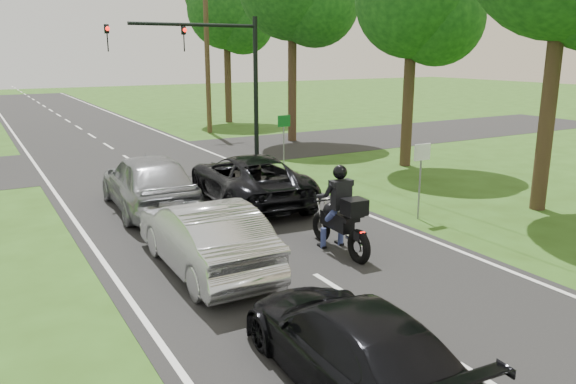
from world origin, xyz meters
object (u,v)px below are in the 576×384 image
(silver_sedan, at_px, (205,236))
(utility_pole_far, at_px, (207,42))
(motorcycle_rider, at_px, (341,218))
(sign_white, at_px, (421,163))
(sign_green, at_px, (284,129))
(silver_suv, at_px, (148,181))
(dark_car_behind, at_px, (350,343))
(dark_suv, at_px, (248,179))
(traffic_signal, at_px, (215,62))

(silver_sedan, distance_m, utility_pole_far, 21.66)
(motorcycle_rider, relative_size, sign_white, 1.14)
(sign_green, bearing_deg, sign_white, -91.43)
(sign_white, bearing_deg, utility_pole_far, 85.49)
(silver_sedan, height_order, silver_suv, silver_suv)
(utility_pole_far, distance_m, sign_white, 19.39)
(sign_white, bearing_deg, dark_car_behind, -139.04)
(motorcycle_rider, xyz_separation_m, silver_sedan, (-3.16, 0.50, -0.05))
(silver_sedan, distance_m, dark_car_behind, 4.98)
(dark_suv, distance_m, silver_sedan, 5.49)
(motorcycle_rider, height_order, traffic_signal, traffic_signal)
(silver_sedan, height_order, traffic_signal, traffic_signal)
(motorcycle_rider, distance_m, dark_car_behind, 5.39)
(dark_car_behind, height_order, sign_green, sign_green)
(motorcycle_rider, relative_size, silver_sedan, 0.53)
(sign_green, bearing_deg, utility_pole_far, 83.27)
(silver_suv, bearing_deg, traffic_signal, -124.62)
(sign_white, height_order, sign_green, same)
(utility_pole_far, bearing_deg, traffic_signal, -109.68)
(silver_sedan, distance_m, sign_white, 6.67)
(motorcycle_rider, xyz_separation_m, utility_pole_far, (4.93, 20.12, 4.26))
(motorcycle_rider, relative_size, traffic_signal, 0.38)
(motorcycle_rider, xyz_separation_m, dark_suv, (0.03, 4.96, -0.04))
(sign_green, bearing_deg, dark_car_behind, -116.01)
(silver_suv, xyz_separation_m, sign_white, (6.27, -4.60, 0.72))
(traffic_signal, relative_size, utility_pole_far, 0.64)
(sign_white, bearing_deg, motorcycle_rider, -162.19)
(motorcycle_rider, height_order, utility_pole_far, utility_pole_far)
(traffic_signal, distance_m, sign_green, 4.24)
(dark_suv, relative_size, silver_sedan, 1.19)
(dark_car_behind, bearing_deg, utility_pole_far, -104.05)
(motorcycle_rider, height_order, silver_sedan, motorcycle_rider)
(utility_pole_far, relative_size, sign_white, 4.71)
(utility_pole_far, height_order, sign_white, utility_pole_far)
(silver_suv, distance_m, sign_white, 7.81)
(silver_sedan, distance_m, traffic_signal, 13.18)
(utility_pole_far, xyz_separation_m, sign_white, (-1.50, -19.02, -3.49))
(dark_suv, bearing_deg, silver_suv, -8.65)
(motorcycle_rider, relative_size, dark_car_behind, 0.56)
(utility_pole_far, bearing_deg, sign_green, -96.73)
(dark_car_behind, distance_m, utility_pole_far, 26.22)
(motorcycle_rider, height_order, dark_suv, motorcycle_rider)
(traffic_signal, xyz_separation_m, sign_green, (1.56, -3.02, -2.54))
(dark_car_behind, height_order, traffic_signal, traffic_signal)
(silver_suv, xyz_separation_m, dark_car_behind, (-0.16, -10.18, -0.24))
(dark_suv, height_order, silver_sedan, dark_suv)
(dark_car_behind, height_order, sign_white, sign_white)
(sign_white, bearing_deg, traffic_signal, 97.05)
(dark_suv, bearing_deg, sign_white, 137.12)
(motorcycle_rider, height_order, sign_white, sign_white)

